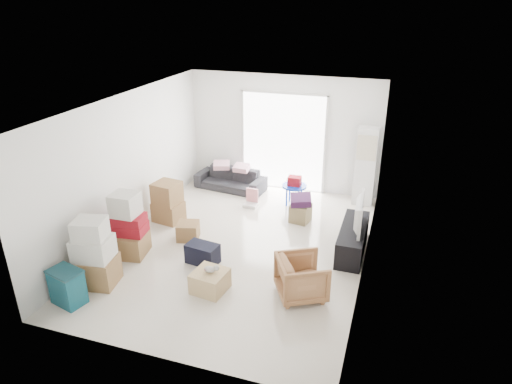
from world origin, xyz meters
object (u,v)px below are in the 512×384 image
Objects in this scene: ottoman at (300,213)px; wood_crate at (210,281)px; sofa at (230,176)px; storage_bins at (67,287)px; television at (354,224)px; ac_tower at (365,167)px; tv_console at (353,239)px; kids_table at (294,185)px; armchair at (302,276)px.

ottoman is 0.75× the size of wood_crate.
sofa is 2.92× the size of storage_bins.
sofa is (-3.15, 2.02, -0.23)m from television.
sofa is at bearing -177.23° from ac_tower.
storage_bins is at bearing -126.05° from ottoman.
television is 4.85m from storage_bins.
wood_crate is (-1.99, -1.92, -0.08)m from tv_console.
kids_table is 1.33× the size of wood_crate.
ottoman reaches higher than wood_crate.
television reaches higher than tv_console.
ac_tower is at bearing 91.32° from tv_console.
kids_table reaches higher than sofa.
television is at bearing -48.40° from armchair.
ottoman is (-1.12, -1.30, -0.69)m from ac_tower.
kids_table is (2.41, 4.51, 0.19)m from storage_bins.
television is 1.96× the size of wood_crate.
ottoman is (-1.17, 0.87, -0.06)m from tv_console.
armchair reaches higher than kids_table.
television reaches higher than storage_bins.
kids_table is (-1.49, 1.63, -0.08)m from television.
ac_tower is at bearing 9.70° from sofa.
tv_console is at bearing -36.70° from ottoman.
television reaches higher than wood_crate.
ottoman is (-0.59, 2.48, -0.18)m from armchair.
sofa reaches higher than storage_bins.
television is 2.79m from wood_crate.
television is 1.72× the size of storage_bins.
kids_table reaches higher than wood_crate.
storage_bins is at bearing 82.50° from armchair.
ottoman is at bearing 53.95° from storage_bins.
tv_console is 0.88× the size of sofa.
kids_table is 3.59m from wood_crate.
ac_tower is 4.58m from wood_crate.
tv_console is 2.03× the size of armchair.
sofa is at bearing 6.85° from armchair.
storage_bins is 4.64m from ottoman.
television is at bearing -25.73° from sofa.
armchair is 2.55m from ottoman.
sofa reaches higher than television.
tv_console is 3.92× the size of ottoman.
ac_tower reaches higher than tv_console.
tv_console is 1.71m from armchair.
ac_tower is at bearing 49.21° from ottoman.
ac_tower reaches higher than ottoman.
ac_tower is 2.62× the size of kids_table.
sofa reaches higher than tv_console.
tv_console is at bearing -47.52° from kids_table.
armchair is at bearing 12.40° from wood_crate.
storage_bins is 0.86× the size of kids_table.
tv_console is 2.76m from wood_crate.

